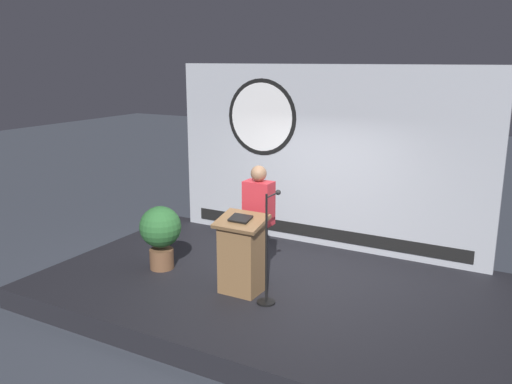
# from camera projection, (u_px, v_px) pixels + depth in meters

# --- Properties ---
(ground_plane) EXTENTS (40.00, 40.00, 0.00)m
(ground_plane) POSITION_uv_depth(u_px,v_px,m) (271.00, 302.00, 7.64)
(ground_plane) COLOR #383D47
(stage_platform) EXTENTS (6.40, 4.00, 0.30)m
(stage_platform) POSITION_uv_depth(u_px,v_px,m) (271.00, 292.00, 7.60)
(stage_platform) COLOR black
(stage_platform) RESTS_ON ground
(banner_display) EXTENTS (5.39, 0.12, 2.98)m
(banner_display) POSITION_uv_depth(u_px,v_px,m) (322.00, 157.00, 8.79)
(banner_display) COLOR #B2B7C1
(banner_display) RESTS_ON stage_platform
(podium) EXTENTS (0.64, 0.50, 1.08)m
(podium) POSITION_uv_depth(u_px,v_px,m) (241.00, 255.00, 7.14)
(podium) COLOR olive
(podium) RESTS_ON stage_platform
(speaker_person) EXTENTS (0.40, 0.26, 1.66)m
(speaker_person) POSITION_uv_depth(u_px,v_px,m) (259.00, 223.00, 7.47)
(speaker_person) COLOR black
(speaker_person) RESTS_ON stage_platform
(microphone_stand) EXTENTS (0.24, 0.47, 1.45)m
(microphone_stand) POSITION_uv_depth(u_px,v_px,m) (268.00, 265.00, 6.84)
(microphone_stand) COLOR black
(microphone_stand) RESTS_ON stage_platform
(potted_plant) EXTENTS (0.62, 0.62, 0.96)m
(potted_plant) POSITION_uv_depth(u_px,v_px,m) (161.00, 231.00, 7.94)
(potted_plant) COLOR brown
(potted_plant) RESTS_ON stage_platform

